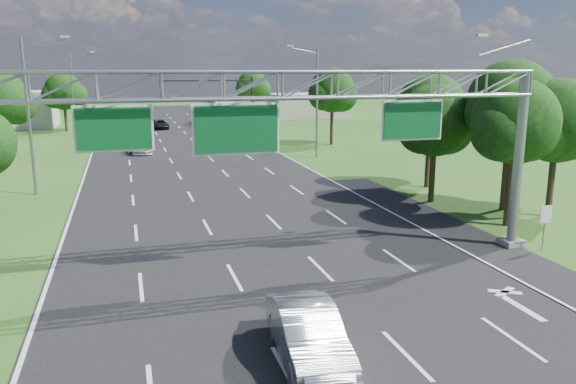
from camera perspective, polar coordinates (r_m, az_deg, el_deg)
name	(u,v)px	position (r m, az deg, el deg)	size (l,w,h in m)	color
ground	(210,185)	(40.50, -7.92, 0.74)	(220.00, 220.00, 0.00)	#224E17
road	(210,185)	(40.50, -7.92, 0.74)	(18.00, 180.00, 0.02)	black
road_flare	(462,236)	(29.29, 17.31, -4.25)	(3.00, 30.00, 0.02)	black
sign_gantry	(282,101)	(22.12, -0.59, 9.24)	(23.50, 1.00, 9.56)	gray
regulatory_sign	(545,218)	(27.91, 24.69, -2.44)	(0.60, 0.08, 2.10)	gray
traffic_signal	(226,92)	(75.48, -6.32, 10.11)	(12.21, 0.24, 7.00)	black
streetlight_l_near	(31,109)	(39.76, -24.64, 7.65)	(2.97, 0.22, 10.16)	gray
streetlight_l_far	(74,90)	(74.53, -20.90, 9.67)	(2.97, 0.22, 10.16)	gray
streetlight_r_mid	(315,97)	(52.16, 2.76, 9.62)	(2.97, 0.22, 10.16)	gray
tree_cluster_right	(487,118)	(35.15, 19.52, 7.14)	(9.91, 14.60, 8.68)	#2D2116
tree_verge_lb	(0,100)	(55.34, -27.24, 8.27)	(5.76, 4.80, 8.06)	#2D2116
tree_verge_lc	(64,93)	(79.71, -21.78, 9.29)	(5.76, 4.80, 7.62)	#2D2116
tree_verge_rd	(333,92)	(61.33, 4.57, 10.06)	(5.76, 4.80, 8.28)	#2D2116
tree_verge_re	(253,88)	(89.55, -3.58, 10.53)	(5.76, 4.80, 7.84)	#2D2116
building_left	(2,110)	(88.97, -27.05, 7.46)	(14.00, 10.00, 5.00)	#ABA18F
building_right	(305,106)	(96.16, 1.76, 8.77)	(12.00, 9.00, 4.00)	#ABA18F
silver_sedan	(308,334)	(16.33, 2.08, -14.26)	(1.67, 4.78, 1.57)	#A6ADB2
car_queue_a	(141,146)	(57.07, -14.68, 4.55)	(1.97, 4.86, 1.41)	silver
car_queue_b	(160,124)	(79.49, -12.92, 6.71)	(2.10, 4.55, 1.26)	black
car_queue_c	(126,136)	(66.07, -16.10, 5.50)	(1.68, 4.18, 1.42)	black
box_truck	(220,113)	(83.89, -6.91, 7.96)	(3.38, 9.69, 3.59)	silver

